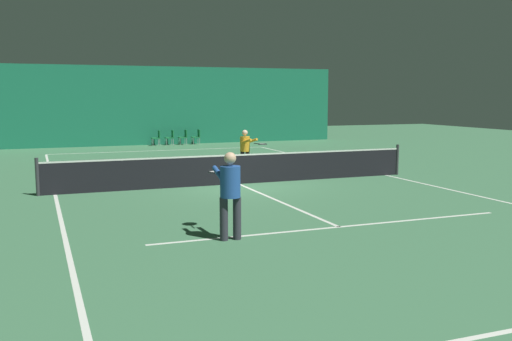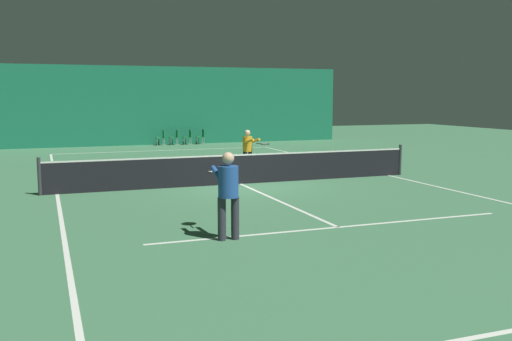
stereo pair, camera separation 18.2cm
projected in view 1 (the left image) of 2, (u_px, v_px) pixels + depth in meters
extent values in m
plane|color=#3D704C|center=(239.00, 184.00, 18.06)|extent=(60.00, 60.00, 0.00)
cube|color=#196B4C|center=(147.00, 106.00, 32.10)|extent=(23.00, 0.12, 4.42)
cube|color=silver|center=(161.00, 150.00, 29.05)|extent=(11.00, 0.10, 0.00)
cube|color=silver|center=(188.00, 162.00, 23.97)|extent=(8.25, 0.10, 0.00)
cube|color=silver|center=(339.00, 227.00, 12.14)|extent=(8.25, 0.10, 0.00)
cube|color=silver|center=(55.00, 195.00, 16.08)|extent=(0.10, 23.80, 0.00)
cube|color=silver|center=(386.00, 175.00, 20.03)|extent=(0.10, 23.80, 0.00)
cube|color=silver|center=(239.00, 184.00, 18.06)|extent=(0.10, 12.80, 0.00)
cube|color=black|center=(239.00, 169.00, 18.00)|extent=(11.90, 0.02, 0.95)
cube|color=white|center=(239.00, 155.00, 17.94)|extent=(11.90, 0.02, 0.05)
cylinder|color=#333338|center=(37.00, 177.00, 15.85)|extent=(0.10, 0.10, 1.07)
cylinder|color=#333338|center=(397.00, 160.00, 20.13)|extent=(0.10, 0.10, 1.07)
cylinder|color=#2D2D38|center=(224.00, 219.00, 10.97)|extent=(0.16, 0.16, 0.84)
cylinder|color=#2D2D38|center=(237.00, 218.00, 11.06)|extent=(0.16, 0.16, 0.84)
cylinder|color=#234C99|center=(230.00, 182.00, 10.92)|extent=(0.40, 0.40, 0.61)
sphere|color=#DBAD89|center=(230.00, 158.00, 10.86)|extent=(0.23, 0.23, 0.23)
cylinder|color=#234C99|center=(218.00, 173.00, 11.10)|extent=(0.12, 0.58, 0.24)
cylinder|color=#234C99|center=(234.00, 172.00, 11.21)|extent=(0.12, 0.58, 0.24)
cylinder|color=black|center=(220.00, 174.00, 11.57)|extent=(0.04, 0.31, 0.03)
torus|color=black|center=(216.00, 172.00, 11.85)|extent=(0.34, 0.34, 0.03)
cylinder|color=silver|center=(216.00, 172.00, 11.85)|extent=(0.28, 0.28, 0.00)
cylinder|color=black|center=(247.00, 162.00, 20.91)|extent=(0.19, 0.19, 0.76)
cylinder|color=black|center=(242.00, 162.00, 20.75)|extent=(0.19, 0.19, 0.76)
cylinder|color=gold|center=(245.00, 144.00, 20.75)|extent=(0.46, 0.46, 0.55)
sphere|color=beige|center=(245.00, 133.00, 20.69)|extent=(0.21, 0.21, 0.21)
cylinder|color=gold|center=(252.00, 141.00, 20.64)|extent=(0.27, 0.52, 0.22)
cylinder|color=gold|center=(246.00, 141.00, 20.45)|extent=(0.27, 0.52, 0.22)
cylinder|color=black|center=(257.00, 144.00, 20.26)|extent=(0.13, 0.30, 0.03)
torus|color=black|center=(262.00, 144.00, 20.03)|extent=(0.42, 0.42, 0.03)
cylinder|color=silver|center=(262.00, 144.00, 20.03)|extent=(0.35, 0.35, 0.00)
cylinder|color=#99999E|center=(152.00, 142.00, 32.09)|extent=(0.03, 0.03, 0.39)
cylinder|color=#99999E|center=(153.00, 142.00, 31.74)|extent=(0.03, 0.03, 0.39)
cylinder|color=#99999E|center=(158.00, 142.00, 32.23)|extent=(0.03, 0.03, 0.39)
cylinder|color=#99999E|center=(160.00, 142.00, 31.88)|extent=(0.03, 0.03, 0.39)
cube|color=#196B38|center=(156.00, 138.00, 31.95)|extent=(0.44, 0.44, 0.05)
cube|color=#196B38|center=(159.00, 134.00, 32.00)|extent=(0.04, 0.44, 0.40)
cylinder|color=#99999E|center=(165.00, 141.00, 32.37)|extent=(0.03, 0.03, 0.39)
cylinder|color=#99999E|center=(167.00, 142.00, 32.02)|extent=(0.03, 0.03, 0.39)
cylinder|color=#99999E|center=(172.00, 141.00, 32.50)|extent=(0.03, 0.03, 0.39)
cylinder|color=#99999E|center=(173.00, 142.00, 32.15)|extent=(0.03, 0.03, 0.39)
cube|color=#196B38|center=(169.00, 138.00, 32.23)|extent=(0.44, 0.44, 0.05)
cube|color=#196B38|center=(173.00, 134.00, 32.27)|extent=(0.04, 0.44, 0.40)
cylinder|color=#99999E|center=(178.00, 141.00, 32.64)|extent=(0.03, 0.03, 0.39)
cylinder|color=#99999E|center=(180.00, 142.00, 32.29)|extent=(0.03, 0.03, 0.39)
cylinder|color=#99999E|center=(185.00, 141.00, 32.78)|extent=(0.03, 0.03, 0.39)
cylinder|color=#99999E|center=(187.00, 141.00, 32.43)|extent=(0.03, 0.03, 0.39)
cube|color=#196B38|center=(182.00, 137.00, 32.51)|extent=(0.44, 0.44, 0.05)
cube|color=#196B38|center=(186.00, 133.00, 32.55)|extent=(0.04, 0.44, 0.40)
cylinder|color=#99999E|center=(192.00, 141.00, 32.92)|extent=(0.03, 0.03, 0.39)
cylinder|color=#99999E|center=(193.00, 141.00, 32.57)|extent=(0.03, 0.03, 0.39)
cylinder|color=#99999E|center=(198.00, 140.00, 33.06)|extent=(0.03, 0.03, 0.39)
cylinder|color=#99999E|center=(200.00, 141.00, 32.71)|extent=(0.03, 0.03, 0.39)
cube|color=#196B38|center=(196.00, 137.00, 32.78)|extent=(0.44, 0.44, 0.05)
cube|color=#196B38|center=(199.00, 133.00, 32.83)|extent=(0.04, 0.44, 0.40)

